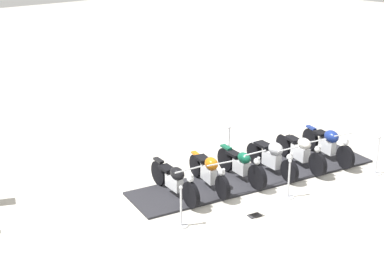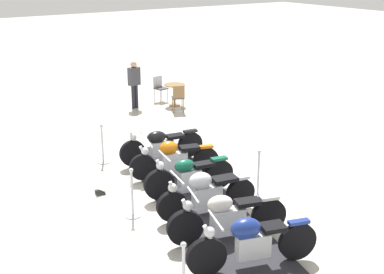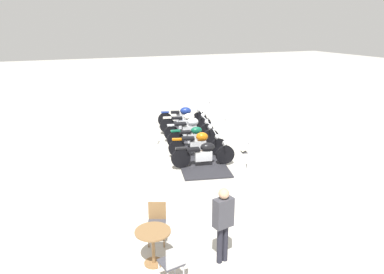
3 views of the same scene
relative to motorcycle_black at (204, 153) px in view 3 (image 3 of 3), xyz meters
name	(u,v)px [view 3 (image 3 of 3)]	position (x,y,z in m)	size (l,w,h in m)	color
ground_plane	(191,144)	(-0.54, -2.49, -0.50)	(80.00, 80.00, 0.00)	beige
display_platform	(191,143)	(-0.54, -2.49, -0.48)	(7.30, 1.59, 0.06)	#28282D
motorcycle_black	(204,153)	(0.00, 0.00, 0.00)	(2.22, 0.73, 0.97)	black
motorcycle_copper	(199,144)	(-0.23, -0.99, 0.02)	(2.12, 0.89, 0.92)	black
motorcycle_forest	(194,136)	(-0.45, -1.99, -0.01)	(2.08, 0.70, 0.98)	black
motorcycle_chrome	(190,128)	(-0.70, -2.98, 0.03)	(2.13, 0.73, 0.92)	black
motorcycle_cream	(186,123)	(-0.92, -3.97, 0.01)	(2.25, 0.92, 0.98)	black
motorcycle_navy	(183,116)	(-1.17, -4.96, 0.06)	(2.25, 0.91, 1.00)	black
stanchion_right_mid	(225,134)	(-1.92, -2.17, -0.16)	(0.32, 0.32, 1.05)	silver
stanchion_left_mid	(156,137)	(0.84, -2.81, -0.13)	(0.30, 0.30, 1.08)	silver
stanchion_right_front	(248,161)	(-1.22, 0.85, -0.17)	(0.32, 0.32, 1.03)	silver
stanchion_right_rear	(209,116)	(-2.63, -5.19, -0.14)	(0.34, 0.34, 1.13)	silver
info_placard	(244,151)	(-2.03, -0.78, -0.45)	(0.27, 0.35, 0.19)	#333338
cafe_table	(153,239)	(3.18, 4.47, 0.07)	(0.74, 0.74, 0.77)	olive
cafe_chair_near_table	(157,220)	(2.86, 3.72, 0.04)	(0.52, 0.52, 0.93)	olive
cafe_chair_across_table	(173,262)	(3.04, 5.28, 0.04)	(0.46, 0.46, 0.91)	#B7B7BC
bystander_person	(223,219)	(1.84, 4.94, 0.49)	(0.43, 0.29, 1.67)	#23232D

